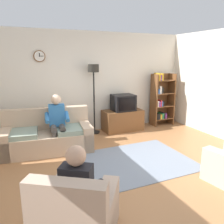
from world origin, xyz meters
TOP-DOWN VIEW (x-y plane):
  - ground_plane at (0.00, 0.00)m, footprint 12.00×12.00m
  - back_wall_assembly at (-0.00, 2.66)m, footprint 6.20×0.17m
  - couch at (-1.34, 1.62)m, footprint 1.99×1.11m
  - tv_stand at (0.82, 2.25)m, footprint 1.10×0.56m
  - tv at (0.82, 2.23)m, footprint 0.60×0.49m
  - bookshelf at (2.14, 2.32)m, footprint 0.68×0.36m
  - floor_lamp at (0.01, 2.35)m, footprint 0.28×0.28m
  - armchair_near_window at (-1.42, -1.15)m, footprint 1.15×1.18m
  - area_rug at (0.13, 0.32)m, footprint 2.20×1.70m
  - person_on_couch at (-1.13, 1.51)m, footprint 0.55×0.57m
  - person_in_left_armchair at (-1.37, -1.07)m, footprint 0.61×0.64m

SIDE VIEW (x-z plane):
  - ground_plane at x=0.00m, z-range 0.00..0.00m
  - area_rug at x=0.13m, z-range 0.00..0.01m
  - armchair_near_window at x=-1.42m, z-range -0.16..0.74m
  - tv_stand at x=0.82m, z-range 0.00..0.58m
  - couch at x=-1.34m, z-range -0.14..0.76m
  - person_in_left_armchair at x=-1.37m, z-range 0.04..1.16m
  - person_on_couch at x=-1.13m, z-range 0.08..1.32m
  - bookshelf at x=2.14m, z-range -0.01..1.57m
  - tv at x=0.82m, z-range 0.58..1.02m
  - back_wall_assembly at x=0.00m, z-range 0.00..2.70m
  - floor_lamp at x=0.01m, z-range 0.53..2.38m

